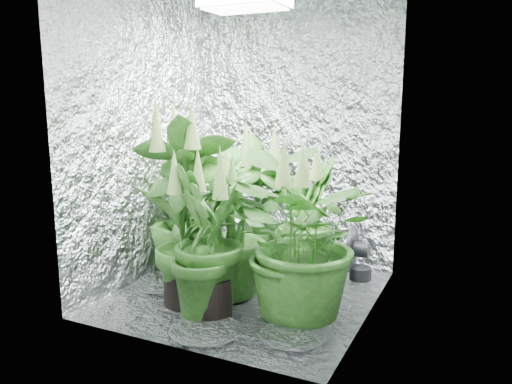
{
  "coord_description": "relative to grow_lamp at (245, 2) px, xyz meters",
  "views": [
    {
      "loc": [
        1.39,
        -2.77,
        1.27
      ],
      "look_at": [
        0.07,
        0.0,
        0.69
      ],
      "focal_mm": 35.0,
      "sensor_mm": 36.0,
      "label": 1
    }
  ],
  "objects": [
    {
      "name": "ground",
      "position": [
        0.0,
        0.0,
        -1.83
      ],
      "size": [
        1.6,
        1.6,
        0.0
      ],
      "primitive_type": "plane",
      "color": "silver",
      "rests_on": "ground"
    },
    {
      "name": "walls",
      "position": [
        0.0,
        0.0,
        -0.83
      ],
      "size": [
        1.62,
        1.62,
        2.0
      ],
      "color": "silver",
      "rests_on": "ground"
    },
    {
      "name": "grow_lamp",
      "position": [
        0.0,
        0.0,
        0.0
      ],
      "size": [
        0.5,
        0.3,
        0.22
      ],
      "color": "gray",
      "rests_on": "ceiling"
    },
    {
      "name": "plant_a",
      "position": [
        -0.64,
        0.36,
        -1.38
      ],
      "size": [
        0.92,
        0.92,
        0.95
      ],
      "rotation": [
        0.0,
        0.0,
        0.22
      ],
      "color": "black",
      "rests_on": "ground"
    },
    {
      "name": "plant_b",
      "position": [
        -0.12,
        0.41,
        -1.33
      ],
      "size": [
        0.73,
        0.73,
        1.09
      ],
      "rotation": [
        0.0,
        0.0,
        0.82
      ],
      "color": "black",
      "rests_on": "ground"
    },
    {
      "name": "plant_c",
      "position": [
        0.28,
        0.42,
        -1.4
      ],
      "size": [
        0.53,
        0.53,
        0.93
      ],
      "rotation": [
        0.0,
        0.0,
        1.41
      ],
      "color": "black",
      "rests_on": "ground"
    },
    {
      "name": "plant_d",
      "position": [
        -0.49,
        0.07,
        -1.37
      ],
      "size": [
        0.72,
        0.72,
        1.01
      ],
      "rotation": [
        0.0,
        0.0,
        2.47
      ],
      "color": "black",
      "rests_on": "ground"
    },
    {
      "name": "plant_e",
      "position": [
        0.44,
        -0.25,
        -1.34
      ],
      "size": [
        1.03,
        1.03,
        1.04
      ],
      "rotation": [
        0.0,
        0.0,
        3.4
      ],
      "color": "black",
      "rests_on": "ground"
    },
    {
      "name": "plant_f",
      "position": [
        -0.26,
        -0.29,
        -1.24
      ],
      "size": [
        0.83,
        0.83,
        1.25
      ],
      "rotation": [
        0.0,
        0.0,
        3.69
      ],
      "color": "black",
      "rests_on": "ground"
    },
    {
      "name": "plant_g",
      "position": [
        -0.04,
        -0.43,
        -1.37
      ],
      "size": [
        0.63,
        0.63,
        1.0
      ],
      "rotation": [
        0.0,
        0.0,
        5.05
      ],
      "color": "black",
      "rests_on": "ground"
    },
    {
      "name": "plant_h",
      "position": [
        -0.07,
        -0.1,
        -1.39
      ],
      "size": [
        0.68,
        0.68,
        0.95
      ],
      "rotation": [
        0.0,
        0.0,
        5.4
      ],
      "color": "black",
      "rests_on": "ground"
    },
    {
      "name": "circulation_fan",
      "position": [
        0.58,
        0.58,
        -1.66
      ],
      "size": [
        0.15,
        0.34,
        0.39
      ],
      "rotation": [
        0.0,
        0.0,
        0.0
      ],
      "color": "black",
      "rests_on": "ground"
    },
    {
      "name": "plant_label",
      "position": [
        0.03,
        -0.46,
        -1.53
      ],
      "size": [
        0.05,
        0.04,
        0.08
      ],
      "primitive_type": "cube",
      "rotation": [
        -0.21,
        0.0,
        0.31
      ],
      "color": "white",
      "rests_on": "plant_g"
    }
  ]
}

